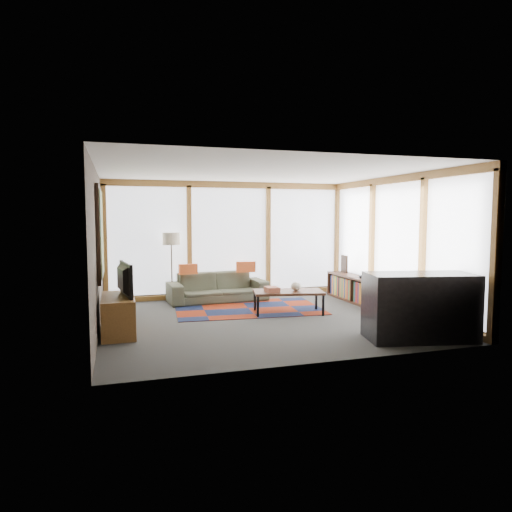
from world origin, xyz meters
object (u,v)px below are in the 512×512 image
object	(u,v)px
television	(120,279)
bar_counter	(420,306)
sofa	(217,287)
floor_lamp	(172,267)
bookshelf	(359,290)
tv_console	(118,315)
coffee_table	(288,302)

from	to	relation	value
television	bar_counter	world-z (taller)	television
sofa	floor_lamp	xyz separation A→B (m)	(-0.94, 0.27, 0.44)
bookshelf	bar_counter	size ratio (longest dim) A/B	1.41
floor_lamp	bookshelf	size ratio (longest dim) A/B	0.68
sofa	floor_lamp	world-z (taller)	floor_lamp
floor_lamp	television	world-z (taller)	floor_lamp
tv_console	bar_counter	bearing A→B (deg)	-21.11
tv_console	television	distance (m)	0.56
sofa	tv_console	world-z (taller)	sofa
coffee_table	floor_lamp	bearing A→B (deg)	136.18
floor_lamp	television	size ratio (longest dim) A/B	1.62
floor_lamp	sofa	bearing A→B (deg)	-15.88
floor_lamp	bar_counter	xyz separation A→B (m)	(3.17, -4.15, -0.25)
floor_lamp	bar_counter	distance (m)	5.23
floor_lamp	tv_console	xyz separation A→B (m)	(-1.12, -2.49, -0.45)
sofa	bookshelf	size ratio (longest dim) A/B	0.96
floor_lamp	bookshelf	world-z (taller)	floor_lamp
tv_console	sofa	bearing A→B (deg)	47.19
tv_console	bookshelf	bearing A→B (deg)	13.53
sofa	floor_lamp	size ratio (longest dim) A/B	1.42
sofa	coffee_table	xyz separation A→B (m)	(1.01, -1.61, -0.09)
tv_console	bar_counter	distance (m)	4.60
bookshelf	tv_console	world-z (taller)	tv_console
floor_lamp	tv_console	world-z (taller)	floor_lamp
coffee_table	bookshelf	distance (m)	1.90
bookshelf	coffee_table	bearing A→B (deg)	-162.78
floor_lamp	coffee_table	size ratio (longest dim) A/B	1.15
bar_counter	sofa	bearing A→B (deg)	132.17
television	bookshelf	bearing A→B (deg)	-85.07
floor_lamp	bookshelf	bearing A→B (deg)	-19.22
coffee_table	bookshelf	size ratio (longest dim) A/B	0.59
bookshelf	tv_console	size ratio (longest dim) A/B	1.86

